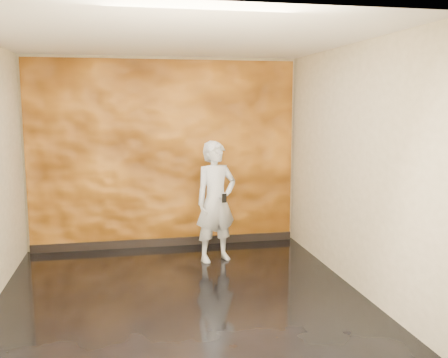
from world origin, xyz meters
The scene contains 5 objects.
room centered at (0.00, 0.00, 1.40)m, with size 4.02×4.02×2.81m.
feature_wall centered at (0.00, 1.96, 1.38)m, with size 3.90×0.06×2.75m, color orange.
baseboard centered at (0.00, 1.92, 0.06)m, with size 3.90×0.04×0.12m, color black.
man centered at (0.61, 1.10, 0.82)m, with size 0.60×0.39×1.63m, color #9BA1AB.
phone centered at (0.69, 0.90, 0.90)m, with size 0.06×0.01×0.12m, color black.
Camera 1 is at (-0.57, -5.40, 2.12)m, focal length 40.00 mm.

